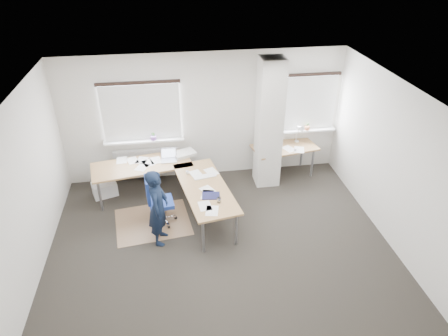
{
  "coord_description": "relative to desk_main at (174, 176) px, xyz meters",
  "views": [
    {
      "loc": [
        -0.74,
        -5.38,
        4.85
      ],
      "look_at": [
        0.2,
        0.9,
        1.05
      ],
      "focal_mm": 32.0,
      "sensor_mm": 36.0,
      "label": 1
    }
  ],
  "objects": [
    {
      "name": "person",
      "position": [
        -0.32,
        -1.05,
        0.04
      ],
      "size": [
        0.44,
        0.59,
        1.46
      ],
      "primitive_type": "imported",
      "rotation": [
        0.0,
        0.0,
        1.38
      ],
      "color": "black",
      "rests_on": "ground"
    },
    {
      "name": "desk_main",
      "position": [
        0.0,
        0.0,
        0.0
      ],
      "size": [
        2.82,
        2.63,
        0.96
      ],
      "rotation": [
        0.0,
        0.0,
        0.17
      ],
      "color": "#9F6B44",
      "rests_on": "ground"
    },
    {
      "name": "ground",
      "position": [
        0.73,
        -1.34,
        -0.69
      ],
      "size": [
        6.0,
        6.0,
        0.0
      ],
      "primitive_type": "plane",
      "color": "black",
      "rests_on": "ground"
    },
    {
      "name": "desk_side",
      "position": [
        2.47,
        0.82,
        -0.01
      ],
      "size": [
        1.5,
        0.93,
        1.22
      ],
      "rotation": [
        0.0,
        0.0,
        0.17
      ],
      "color": "#9F6B44",
      "rests_on": "ground"
    },
    {
      "name": "floor_mat",
      "position": [
        -0.48,
        -0.5,
        -0.69
      ],
      "size": [
        1.52,
        1.34,
        0.01
      ],
      "primitive_type": "cube",
      "rotation": [
        0.0,
        0.0,
        0.13
      ],
      "color": "#876649",
      "rests_on": "ground"
    },
    {
      "name": "room_shell",
      "position": [
        0.91,
        -0.89,
        1.05
      ],
      "size": [
        6.04,
        5.04,
        2.82
      ],
      "color": "beige",
      "rests_on": "ground"
    },
    {
      "name": "task_chair",
      "position": [
        -0.32,
        -0.52,
        -0.41
      ],
      "size": [
        0.55,
        0.55,
        1.01
      ],
      "rotation": [
        0.0,
        0.0,
        0.12
      ],
      "color": "navy",
      "rests_on": "ground"
    },
    {
      "name": "white_crate",
      "position": [
        -1.47,
        0.58,
        -0.55
      ],
      "size": [
        0.57,
        0.48,
        0.29
      ],
      "primitive_type": "cube",
      "rotation": [
        0.0,
        0.0,
        0.33
      ],
      "color": "white",
      "rests_on": "ground"
    }
  ]
}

